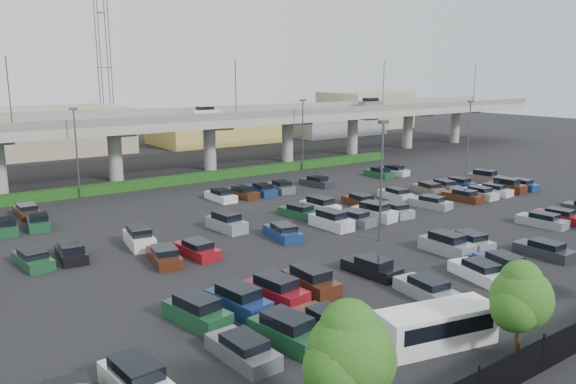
# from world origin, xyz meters

# --- Properties ---
(ground) EXTENTS (280.00, 280.00, 0.00)m
(ground) POSITION_xyz_m (0.00, 0.00, 0.00)
(ground) COLOR black
(overpass) EXTENTS (150.00, 13.00, 15.80)m
(overpass) POSITION_xyz_m (-0.18, 32.01, 6.97)
(overpass) COLOR gray
(overpass) RESTS_ON ground
(hedge) EXTENTS (66.00, 1.60, 1.10)m
(hedge) POSITION_xyz_m (0.00, 25.00, 0.55)
(hedge) COLOR #153910
(hedge) RESTS_ON ground
(shuttle_bus) EXTENTS (6.87, 3.65, 2.10)m
(shuttle_bus) POSITION_xyz_m (-10.91, -23.23, 1.14)
(shuttle_bus) COLOR white
(shuttle_bus) RESTS_ON ground
(parked_cars) EXTENTS (63.02, 41.56, 1.67)m
(parked_cars) POSITION_xyz_m (1.05, -4.67, 0.60)
(parked_cars) COLOR white
(parked_cars) RESTS_ON ground
(light_poles) EXTENTS (66.90, 48.38, 10.30)m
(light_poles) POSITION_xyz_m (-4.13, 2.00, 6.24)
(light_poles) COLOR #45454A
(light_poles) RESTS_ON ground
(distant_buildings) EXTENTS (138.00, 24.00, 9.00)m
(distant_buildings) POSITION_xyz_m (12.38, 61.81, 3.74)
(distant_buildings) COLOR gray
(distant_buildings) RESTS_ON ground
(comm_tower) EXTENTS (2.40, 2.40, 30.00)m
(comm_tower) POSITION_xyz_m (4.00, 74.00, 15.61)
(comm_tower) COLOR #45454A
(comm_tower) RESTS_ON ground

